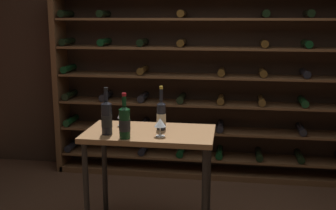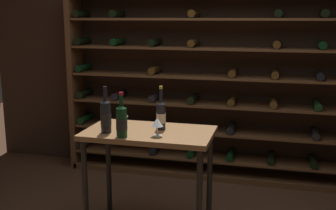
{
  "view_description": "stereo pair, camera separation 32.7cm",
  "coord_description": "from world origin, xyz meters",
  "px_view_note": "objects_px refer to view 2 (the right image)",
  "views": [
    {
      "loc": [
        0.35,
        -2.92,
        1.7
      ],
      "look_at": [
        -0.13,
        0.25,
        1.03
      ],
      "focal_mm": 44.91,
      "sensor_mm": 36.0,
      "label": 1
    },
    {
      "loc": [
        0.67,
        -2.86,
        1.7
      ],
      "look_at": [
        -0.13,
        0.25,
        1.03
      ],
      "focal_mm": 44.91,
      "sensor_mm": 36.0,
      "label": 2
    }
  ],
  "objects_px": {
    "wine_rack": "(214,88)",
    "wine_glass_stemmed_left": "(124,113)",
    "wine_bottle_green_slim": "(106,116)",
    "wine_glass_stemmed_right": "(157,123)",
    "tasting_table": "(149,144)",
    "wine_bottle_black_capsule": "(161,115)",
    "wine_bottle_gold_foil": "(122,121)"
  },
  "relations": [
    {
      "from": "wine_rack",
      "to": "wine_glass_stemmed_left",
      "type": "bearing_deg",
      "value": -115.98
    },
    {
      "from": "wine_bottle_green_slim",
      "to": "wine_glass_stemmed_left",
      "type": "bearing_deg",
      "value": 79.32
    },
    {
      "from": "wine_glass_stemmed_right",
      "to": "tasting_table",
      "type": "bearing_deg",
      "value": 128.68
    },
    {
      "from": "wine_bottle_black_capsule",
      "to": "wine_glass_stemmed_left",
      "type": "bearing_deg",
      "value": 169.43
    },
    {
      "from": "wine_rack",
      "to": "wine_bottle_green_slim",
      "type": "relative_size",
      "value": 8.92
    },
    {
      "from": "wine_bottle_green_slim",
      "to": "wine_glass_stemmed_right",
      "type": "relative_size",
      "value": 2.59
    },
    {
      "from": "wine_bottle_gold_foil",
      "to": "wine_bottle_green_slim",
      "type": "bearing_deg",
      "value": 151.6
    },
    {
      "from": "wine_glass_stemmed_right",
      "to": "wine_bottle_gold_foil",
      "type": "bearing_deg",
      "value": -160.65
    },
    {
      "from": "wine_bottle_gold_foil",
      "to": "wine_glass_stemmed_left",
      "type": "height_order",
      "value": "wine_bottle_gold_foil"
    },
    {
      "from": "tasting_table",
      "to": "wine_rack",
      "type": "bearing_deg",
      "value": 76.27
    },
    {
      "from": "wine_bottle_black_capsule",
      "to": "wine_glass_stemmed_right",
      "type": "xyz_separation_m",
      "value": [
        0.02,
        -0.19,
        -0.02
      ]
    },
    {
      "from": "wine_bottle_gold_foil",
      "to": "wine_glass_stemmed_left",
      "type": "xyz_separation_m",
      "value": [
        -0.11,
        0.34,
        -0.03
      ]
    },
    {
      "from": "wine_bottle_gold_foil",
      "to": "wine_glass_stemmed_left",
      "type": "distance_m",
      "value": 0.36
    },
    {
      "from": "wine_bottle_gold_foil",
      "to": "wine_glass_stemmed_left",
      "type": "bearing_deg",
      "value": 108.14
    },
    {
      "from": "tasting_table",
      "to": "wine_glass_stemmed_right",
      "type": "distance_m",
      "value": 0.27
    },
    {
      "from": "wine_rack",
      "to": "wine_glass_stemmed_left",
      "type": "distance_m",
      "value": 1.3
    },
    {
      "from": "wine_rack",
      "to": "wine_bottle_gold_foil",
      "type": "height_order",
      "value": "wine_rack"
    },
    {
      "from": "wine_glass_stemmed_right",
      "to": "wine_bottle_green_slim",
      "type": "bearing_deg",
      "value": 179.97
    },
    {
      "from": "tasting_table",
      "to": "wine_bottle_gold_foil",
      "type": "xyz_separation_m",
      "value": [
        -0.14,
        -0.22,
        0.23
      ]
    },
    {
      "from": "tasting_table",
      "to": "wine_bottle_green_slim",
      "type": "height_order",
      "value": "wine_bottle_green_slim"
    },
    {
      "from": "wine_bottle_green_slim",
      "to": "tasting_table",
      "type": "bearing_deg",
      "value": 23.42
    },
    {
      "from": "wine_bottle_black_capsule",
      "to": "wine_glass_stemmed_right",
      "type": "distance_m",
      "value": 0.2
    },
    {
      "from": "tasting_table",
      "to": "wine_bottle_black_capsule",
      "type": "xyz_separation_m",
      "value": [
        0.08,
        0.06,
        0.23
      ]
    },
    {
      "from": "wine_bottle_black_capsule",
      "to": "wine_bottle_gold_foil",
      "type": "xyz_separation_m",
      "value": [
        -0.22,
        -0.28,
        0.0
      ]
    },
    {
      "from": "wine_bottle_gold_foil",
      "to": "wine_rack",
      "type": "bearing_deg",
      "value": 73.15
    },
    {
      "from": "wine_bottle_green_slim",
      "to": "wine_glass_stemmed_left",
      "type": "xyz_separation_m",
      "value": [
        0.05,
        0.25,
        -0.04
      ]
    },
    {
      "from": "wine_glass_stemmed_left",
      "to": "wine_glass_stemmed_right",
      "type": "relative_size",
      "value": 1.01
    },
    {
      "from": "wine_bottle_green_slim",
      "to": "wine_bottle_black_capsule",
      "type": "xyz_separation_m",
      "value": [
        0.38,
        0.19,
        -0.01
      ]
    },
    {
      "from": "wine_glass_stemmed_left",
      "to": "wine_rack",
      "type": "bearing_deg",
      "value": 64.02
    },
    {
      "from": "wine_glass_stemmed_left",
      "to": "wine_glass_stemmed_right",
      "type": "bearing_deg",
      "value": -35.5
    },
    {
      "from": "wine_rack",
      "to": "tasting_table",
      "type": "relative_size",
      "value": 3.2
    },
    {
      "from": "wine_bottle_gold_foil",
      "to": "wine_glass_stemmed_right",
      "type": "xyz_separation_m",
      "value": [
        0.25,
        0.09,
        -0.02
      ]
    }
  ]
}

